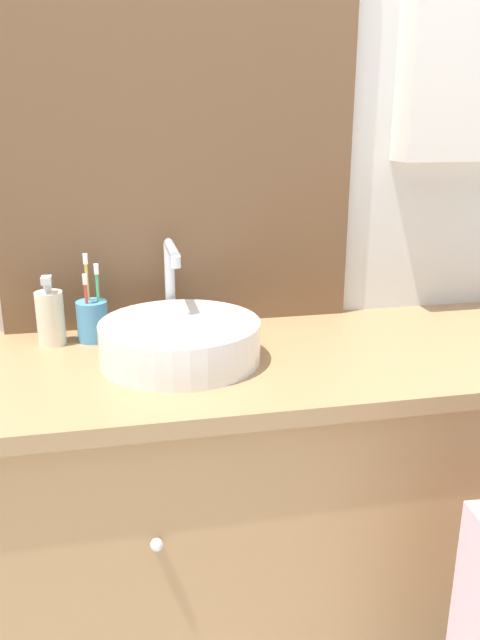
% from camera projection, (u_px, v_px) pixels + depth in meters
% --- Properties ---
extents(wall_back, '(3.20, 0.18, 2.50)m').
position_uv_depth(wall_back, '(271.00, 170.00, 1.54)').
color(wall_back, silver).
rests_on(wall_back, ground_plane).
extents(vanity_counter, '(1.50, 0.55, 0.90)m').
position_uv_depth(vanity_counter, '(291.00, 524.00, 1.51)').
color(vanity_counter, '#A37A4C').
rests_on(vanity_counter, ground_plane).
extents(sink_basin, '(0.34, 0.39, 0.23)m').
position_uv_depth(sink_basin, '(181.00, 338.00, 1.32)').
color(sink_basin, white).
rests_on(sink_basin, vanity_counter).
extents(toothbrush_holder, '(0.07, 0.07, 0.20)m').
position_uv_depth(toothbrush_holder, '(92.00, 319.00, 1.44)').
color(toothbrush_holder, '#4C93C6').
rests_on(toothbrush_holder, vanity_counter).
extents(soap_dispenser, '(0.06, 0.06, 0.16)m').
position_uv_depth(soap_dispenser, '(50.00, 317.00, 1.41)').
color(soap_dispenser, beige).
rests_on(soap_dispenser, vanity_counter).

